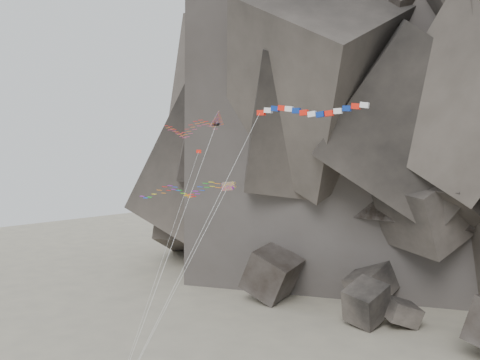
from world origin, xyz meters
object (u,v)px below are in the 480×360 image
Objects in this scene: delta_kite at (187,128)px; pennant_kite at (179,208)px; parafoil_kite at (179,190)px; banner_kite at (308,112)px.

delta_kite is 1.17× the size of pennant_kite.
pennant_kite reaches higher than parafoil_kite.
banner_kite is 17.02m from parafoil_kite.
delta_kite reaches higher than parafoil_kite.
banner_kite reaches higher than pennant_kite.
pennant_kite is at bearing 178.60° from banner_kite.
banner_kite is at bearing -9.63° from pennant_kite.
banner_kite is at bearing 9.13° from delta_kite.
banner_kite reaches higher than delta_kite.
delta_kite is 6.75m from parafoil_kite.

